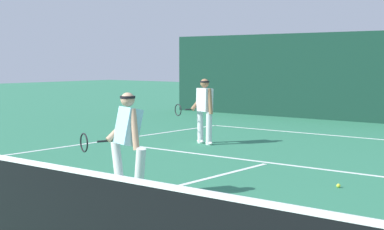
% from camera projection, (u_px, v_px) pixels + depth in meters
% --- Properties ---
extents(court_line_baseline_far, '(9.95, 0.10, 0.01)m').
position_uv_depth(court_line_baseline_far, '(366.00, 138.00, 15.80)').
color(court_line_baseline_far, white).
rests_on(court_line_baseline_far, ground_plane).
extents(court_line_service, '(8.11, 0.10, 0.01)m').
position_uv_depth(court_line_service, '(270.00, 163.00, 12.03)').
color(court_line_service, white).
rests_on(court_line_service, ground_plane).
extents(court_line_centre, '(0.10, 6.40, 0.01)m').
position_uv_depth(court_line_centre, '(157.00, 191.00, 9.42)').
color(court_line_centre, white).
rests_on(court_line_centre, ground_plane).
extents(player_near, '(1.11, 0.86, 1.58)m').
position_uv_depth(player_near, '(127.00, 140.00, 8.97)').
color(player_near, silver).
rests_on(player_near, ground_plane).
extents(player_far, '(0.91, 0.85, 1.60)m').
position_uv_depth(player_far, '(204.00, 108.00, 14.67)').
color(player_far, silver).
rests_on(player_far, ground_plane).
extents(tennis_ball, '(0.07, 0.07, 0.07)m').
position_uv_depth(tennis_ball, '(338.00, 186.00, 9.68)').
color(tennis_ball, '#D1E033').
rests_on(tennis_ball, ground_plane).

